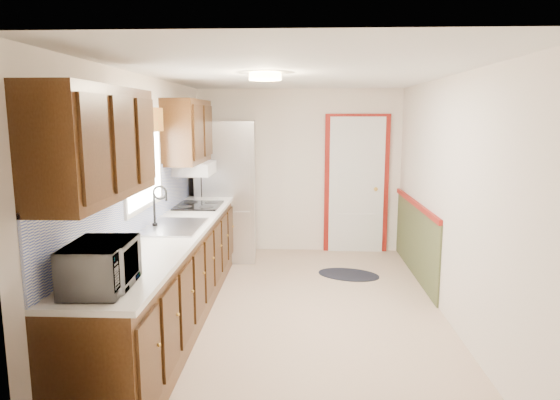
{
  "coord_description": "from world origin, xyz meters",
  "views": [
    {
      "loc": [
        0.04,
        -4.87,
        2.0
      ],
      "look_at": [
        -0.18,
        0.2,
        1.15
      ],
      "focal_mm": 32.0,
      "sensor_mm": 36.0,
      "label": 1
    }
  ],
  "objects": [
    {
      "name": "room_shell",
      "position": [
        0.0,
        0.0,
        1.2
      ],
      "size": [
        3.2,
        5.2,
        2.52
      ],
      "color": "#C6A88C",
      "rests_on": "ground"
    },
    {
      "name": "kitchen_run",
      "position": [
        -1.24,
        -0.29,
        0.81
      ],
      "size": [
        0.63,
        4.0,
        2.2
      ],
      "color": "#351D0C",
      "rests_on": "ground"
    },
    {
      "name": "back_wall_trim",
      "position": [
        0.99,
        2.21,
        0.89
      ],
      "size": [
        1.12,
        2.3,
        2.08
      ],
      "color": "maroon",
      "rests_on": "ground"
    },
    {
      "name": "ceiling_fixture",
      "position": [
        -0.3,
        -0.2,
        2.36
      ],
      "size": [
        0.3,
        0.3,
        0.06
      ],
      "primitive_type": "cylinder",
      "color": "#FFD88C",
      "rests_on": "room_shell"
    },
    {
      "name": "microwave",
      "position": [
        -1.2,
        -1.95,
        1.12
      ],
      "size": [
        0.32,
        0.55,
        0.36
      ],
      "primitive_type": "imported",
      "rotation": [
        0.0,
        0.0,
        1.62
      ],
      "color": "white",
      "rests_on": "kitchen_run"
    },
    {
      "name": "refrigerator",
      "position": [
        -1.02,
        2.05,
        0.97
      ],
      "size": [
        0.86,
        0.83,
        1.94
      ],
      "rotation": [
        0.0,
        0.0,
        0.07
      ],
      "color": "#B7B7BC",
      "rests_on": "ground"
    },
    {
      "name": "rug",
      "position": [
        0.65,
        1.28,
        0.01
      ],
      "size": [
        0.9,
        0.72,
        0.01
      ],
      "primitive_type": "ellipsoid",
      "rotation": [
        0.0,
        0.0,
        -0.32
      ],
      "color": "black",
      "rests_on": "ground"
    },
    {
      "name": "cooktop",
      "position": [
        -1.19,
        0.95,
        0.95
      ],
      "size": [
        0.52,
        0.62,
        0.02
      ],
      "primitive_type": "cube",
      "color": "black",
      "rests_on": "kitchen_run"
    }
  ]
}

